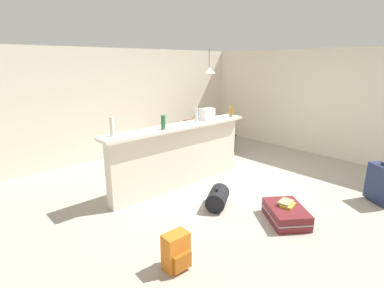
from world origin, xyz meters
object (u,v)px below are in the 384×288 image
at_px(suitcase_flat_maroon, 286,214).
at_px(suitcase_upright_navy, 382,183).
at_px(bottle_white, 112,127).
at_px(backpack_orange, 176,252).
at_px(bottle_amber, 231,111).
at_px(dining_table, 209,123).
at_px(grocery_bag, 207,114).
at_px(bottle_clear, 197,115).
at_px(duffel_bag_black, 218,198).
at_px(book_stack, 287,204).
at_px(pendant_lamp, 209,70).
at_px(dining_chair_near_partition, 223,132).
at_px(bottle_green, 163,122).

xyz_separation_m(suitcase_flat_maroon, suitcase_upright_navy, (1.64, -0.71, 0.22)).
height_order(bottle_white, backpack_orange, bottle_white).
bearing_deg(bottle_amber, dining_table, 58.27).
relative_size(grocery_bag, suitcase_flat_maroon, 0.30).
relative_size(dining_table, suitcase_upright_navy, 1.64).
relative_size(bottle_clear, duffel_bag_black, 0.46).
bearing_deg(suitcase_flat_maroon, backpack_orange, 171.25).
bearing_deg(duffel_bag_black, bottle_clear, 64.10).
distance_m(bottle_clear, bottle_amber, 0.91).
bearing_deg(bottle_amber, book_stack, -116.66).
bearing_deg(pendant_lamp, book_stack, -118.27).
relative_size(dining_table, suitcase_flat_maroon, 1.27).
bearing_deg(dining_chair_near_partition, bottle_green, -159.43).
xyz_separation_m(pendant_lamp, backpack_orange, (-3.65, -3.13, -1.79)).
xyz_separation_m(grocery_bag, pendant_lamp, (1.47, 1.41, 0.75)).
height_order(bottle_clear, dining_chair_near_partition, bottle_clear).
height_order(bottle_green, duffel_bag_black, bottle_green).
height_order(bottle_clear, dining_table, bottle_clear).
bearing_deg(dining_table, grocery_bag, -136.92).
bearing_deg(suitcase_flat_maroon, bottle_green, 110.34).
relative_size(dining_table, book_stack, 4.38).
bearing_deg(duffel_bag_black, suitcase_upright_navy, -39.08).
bearing_deg(bottle_green, dining_table, 30.01).
bearing_deg(bottle_white, bottle_amber, -2.81).
xyz_separation_m(bottle_clear, backpack_orange, (-1.87, -1.68, -1.06)).
relative_size(bottle_clear, dining_chair_near_partition, 0.28).
relative_size(bottle_amber, dining_chair_near_partition, 0.23).
height_order(bottle_white, duffel_bag_black, bottle_white).
xyz_separation_m(suitcase_flat_maroon, book_stack, (0.04, 0.02, 0.14)).
bearing_deg(suitcase_upright_navy, duffel_bag_black, 140.92).
bearing_deg(backpack_orange, dining_chair_near_partition, 35.45).
xyz_separation_m(suitcase_flat_maroon, duffel_bag_black, (-0.41, 0.95, 0.04)).
xyz_separation_m(dining_chair_near_partition, book_stack, (-1.82, -2.85, -0.27)).
bearing_deg(pendant_lamp, bottle_green, -149.75).
xyz_separation_m(pendant_lamp, book_stack, (-1.82, -3.39, -1.74)).
bearing_deg(dining_table, backpack_orange, -139.66).
relative_size(grocery_bag, suitcase_upright_navy, 0.39).
bearing_deg(pendant_lamp, suitcase_flat_maroon, -118.60).
bearing_deg(backpack_orange, suitcase_upright_navy, -16.09).
height_order(bottle_green, dining_table, bottle_green).
xyz_separation_m(bottle_green, dining_chair_near_partition, (2.56, 0.96, -0.73)).
distance_m(bottle_white, dining_table, 3.80).
xyz_separation_m(dining_table, backpack_orange, (-3.71, -3.15, -0.44)).
xyz_separation_m(dining_table, suitcase_flat_maroon, (-1.92, -3.43, -0.54)).
bearing_deg(bottle_amber, bottle_green, -179.84).
xyz_separation_m(bottle_amber, dining_table, (0.94, 1.52, -0.59)).
bearing_deg(dining_table, bottle_amber, -121.73).
height_order(bottle_green, suitcase_upright_navy, bottle_green).
bearing_deg(bottle_white, suitcase_upright_navy, -40.81).
height_order(duffel_bag_black, suitcase_upright_navy, suitcase_upright_navy).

